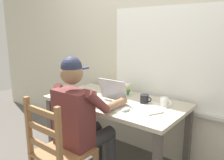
{
  "coord_description": "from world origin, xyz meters",
  "views": [
    {
      "loc": [
        1.37,
        -1.79,
        1.44
      ],
      "look_at": [
        -0.01,
        -0.05,
        0.95
      ],
      "focal_mm": 36.3,
      "sensor_mm": 36.0,
      "label": 1
    }
  ],
  "objects_px": {
    "coffee_mug_spare": "(68,91)",
    "landscape_photo_print": "(74,98)",
    "desk": "(116,108)",
    "laptop": "(107,98)",
    "wooden_chair": "(59,153)",
    "book_stack_main": "(120,89)",
    "coffee_mug_white": "(164,102)",
    "seated_person": "(82,117)",
    "coffee_mug_dark": "(145,99)",
    "computer_mouse": "(126,110)"
  },
  "relations": [
    {
      "from": "wooden_chair",
      "to": "coffee_mug_spare",
      "type": "relative_size",
      "value": 7.85
    },
    {
      "from": "desk",
      "to": "coffee_mug_spare",
      "type": "xyz_separation_m",
      "value": [
        -0.54,
        -0.18,
        0.14
      ]
    },
    {
      "from": "desk",
      "to": "coffee_mug_dark",
      "type": "xyz_separation_m",
      "value": [
        0.29,
        0.1,
        0.14
      ]
    },
    {
      "from": "coffee_mug_white",
      "to": "landscape_photo_print",
      "type": "bearing_deg",
      "value": -157.64
    },
    {
      "from": "coffee_mug_spare",
      "to": "book_stack_main",
      "type": "distance_m",
      "value": 0.59
    },
    {
      "from": "wooden_chair",
      "to": "landscape_photo_print",
      "type": "bearing_deg",
      "value": 125.58
    },
    {
      "from": "desk",
      "to": "seated_person",
      "type": "height_order",
      "value": "seated_person"
    },
    {
      "from": "computer_mouse",
      "to": "coffee_mug_spare",
      "type": "distance_m",
      "value": 0.82
    },
    {
      "from": "desk",
      "to": "landscape_photo_print",
      "type": "distance_m",
      "value": 0.46
    },
    {
      "from": "computer_mouse",
      "to": "landscape_photo_print",
      "type": "distance_m",
      "value": 0.67
    },
    {
      "from": "wooden_chair",
      "to": "coffee_mug_dark",
      "type": "xyz_separation_m",
      "value": [
        0.32,
        0.83,
        0.32
      ]
    },
    {
      "from": "desk",
      "to": "coffee_mug_dark",
      "type": "height_order",
      "value": "coffee_mug_dark"
    },
    {
      "from": "wooden_chair",
      "to": "landscape_photo_print",
      "type": "height_order",
      "value": "wooden_chair"
    },
    {
      "from": "coffee_mug_dark",
      "to": "coffee_mug_white",
      "type": "bearing_deg",
      "value": 10.7
    },
    {
      "from": "coffee_mug_dark",
      "to": "landscape_photo_print",
      "type": "relative_size",
      "value": 0.94
    },
    {
      "from": "wooden_chair",
      "to": "book_stack_main",
      "type": "height_order",
      "value": "wooden_chair"
    },
    {
      "from": "wooden_chair",
      "to": "book_stack_main",
      "type": "relative_size",
      "value": 4.3
    },
    {
      "from": "coffee_mug_dark",
      "to": "book_stack_main",
      "type": "height_order",
      "value": "book_stack_main"
    },
    {
      "from": "computer_mouse",
      "to": "coffee_mug_dark",
      "type": "bearing_deg",
      "value": 88.03
    },
    {
      "from": "landscape_photo_print",
      "to": "coffee_mug_dark",
      "type": "bearing_deg",
      "value": 25.24
    },
    {
      "from": "laptop",
      "to": "book_stack_main",
      "type": "xyz_separation_m",
      "value": [
        -0.1,
        0.35,
        0.01
      ]
    },
    {
      "from": "desk",
      "to": "laptop",
      "type": "height_order",
      "value": "laptop"
    },
    {
      "from": "coffee_mug_spare",
      "to": "landscape_photo_print",
      "type": "distance_m",
      "value": 0.16
    },
    {
      "from": "seated_person",
      "to": "computer_mouse",
      "type": "relative_size",
      "value": 12.34
    },
    {
      "from": "desk",
      "to": "coffee_mug_dark",
      "type": "relative_size",
      "value": 11.64
    },
    {
      "from": "desk",
      "to": "seated_person",
      "type": "xyz_separation_m",
      "value": [
        -0.03,
        -0.46,
        0.04
      ]
    },
    {
      "from": "desk",
      "to": "landscape_photo_print",
      "type": "height_order",
      "value": "landscape_photo_print"
    },
    {
      "from": "coffee_mug_white",
      "to": "landscape_photo_print",
      "type": "xyz_separation_m",
      "value": [
        -0.88,
        -0.36,
        -0.04
      ]
    },
    {
      "from": "coffee_mug_spare",
      "to": "landscape_photo_print",
      "type": "bearing_deg",
      "value": -17.54
    },
    {
      "from": "landscape_photo_print",
      "to": "book_stack_main",
      "type": "bearing_deg",
      "value": 54.04
    },
    {
      "from": "laptop",
      "to": "coffee_mug_dark",
      "type": "xyz_separation_m",
      "value": [
        0.28,
        0.24,
        -0.01
      ]
    },
    {
      "from": "coffee_mug_dark",
      "to": "laptop",
      "type": "bearing_deg",
      "value": -138.52
    },
    {
      "from": "coffee_mug_spare",
      "to": "landscape_photo_print",
      "type": "height_order",
      "value": "coffee_mug_spare"
    },
    {
      "from": "seated_person",
      "to": "landscape_photo_print",
      "type": "height_order",
      "value": "seated_person"
    },
    {
      "from": "coffee_mug_dark",
      "to": "coffee_mug_spare",
      "type": "height_order",
      "value": "coffee_mug_spare"
    },
    {
      "from": "landscape_photo_print",
      "to": "coffee_mug_spare",
      "type": "bearing_deg",
      "value": 162.29
    },
    {
      "from": "seated_person",
      "to": "computer_mouse",
      "type": "distance_m",
      "value": 0.4
    },
    {
      "from": "coffee_mug_white",
      "to": "coffee_mug_spare",
      "type": "xyz_separation_m",
      "value": [
        -1.02,
        -0.31,
        0.01
      ]
    },
    {
      "from": "laptop",
      "to": "landscape_photo_print",
      "type": "distance_m",
      "value": 0.41
    },
    {
      "from": "wooden_chair",
      "to": "coffee_mug_spare",
      "type": "xyz_separation_m",
      "value": [
        -0.51,
        0.56,
        0.32
      ]
    },
    {
      "from": "laptop",
      "to": "wooden_chair",
      "type": "bearing_deg",
      "value": -93.68
    },
    {
      "from": "coffee_mug_white",
      "to": "coffee_mug_spare",
      "type": "bearing_deg",
      "value": -162.88
    },
    {
      "from": "coffee_mug_spare",
      "to": "landscape_photo_print",
      "type": "xyz_separation_m",
      "value": [
        0.14,
        -0.05,
        -0.05
      ]
    },
    {
      "from": "wooden_chair",
      "to": "coffee_mug_white",
      "type": "xyz_separation_m",
      "value": [
        0.51,
        0.87,
        0.32
      ]
    },
    {
      "from": "coffee_mug_spare",
      "to": "book_stack_main",
      "type": "height_order",
      "value": "book_stack_main"
    },
    {
      "from": "laptop",
      "to": "landscape_photo_print",
      "type": "height_order",
      "value": "laptop"
    },
    {
      "from": "coffee_mug_dark",
      "to": "landscape_photo_print",
      "type": "distance_m",
      "value": 0.75
    },
    {
      "from": "computer_mouse",
      "to": "wooden_chair",
      "type": "bearing_deg",
      "value": -119.99
    },
    {
      "from": "laptop",
      "to": "coffee_mug_spare",
      "type": "height_order",
      "value": "laptop"
    },
    {
      "from": "wooden_chair",
      "to": "book_stack_main",
      "type": "bearing_deg",
      "value": 93.55
    }
  ]
}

